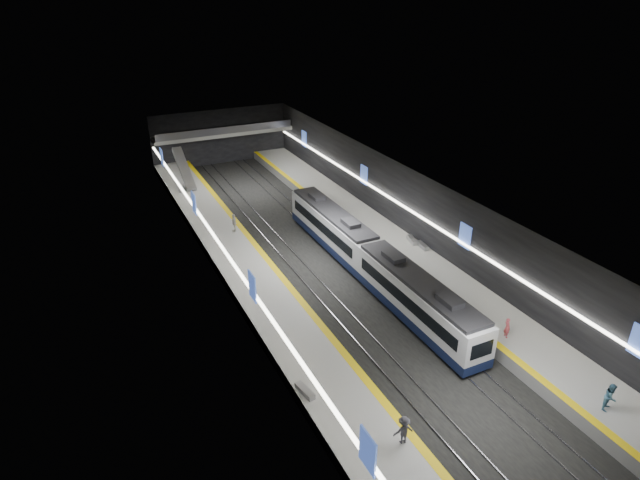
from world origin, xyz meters
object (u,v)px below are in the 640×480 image
bench_left_near (305,391)px  bench_right_far (412,240)px  passenger_left_b (404,430)px  passenger_right_a (507,328)px  passenger_left_a (234,223)px  passenger_right_b (611,397)px  bench_left_far (182,189)px  escalator (184,169)px  train (370,258)px  bench_right_near (423,246)px

bench_left_near → bench_right_far: (18.76, 15.34, 0.01)m
bench_left_near → bench_right_far: 24.23m
bench_right_far → passenger_left_b: size_ratio=0.97×
bench_right_far → passenger_left_b: 26.35m
passenger_right_a → bench_right_far: bearing=3.8°
passenger_left_a → passenger_right_b: bearing=36.3°
bench_left_near → passenger_left_a: passenger_left_a is taller
bench_left_far → bench_right_far: size_ratio=0.89×
escalator → train: bearing=-71.7°
passenger_right_b → passenger_right_a: bearing=71.9°
escalator → bench_right_near: bearing=-59.4°
passenger_right_a → passenger_right_b: passenger_right_b is taller
escalator → bench_left_far: (-1.10, -2.76, -1.70)m
bench_right_far → passenger_left_b: (-15.31, -21.43, 0.71)m
passenger_right_b → bench_left_near: bearing=129.3°
bench_right_far → passenger_right_b: size_ratio=0.94×
bench_left_far → bench_right_far: bearing=-30.4°
escalator → passenger_right_b: (14.43, -51.89, -0.95)m
train → passenger_right_a: (3.99, -13.26, -0.39)m
passenger_left_b → passenger_left_a: bearing=-81.4°
passenger_right_b → passenger_left_a: (-13.13, 34.87, 0.04)m
bench_right_near → passenger_right_a: 15.08m
bench_right_near → passenger_left_b: bearing=-122.0°
bench_right_near → passenger_left_a: (-15.67, 11.69, 0.78)m
escalator → passenger_left_a: 17.09m
passenger_right_a → escalator: bearing=31.3°
bench_left_near → passenger_right_b: passenger_right_b is taller
train → passenger_left_a: (-8.70, 13.19, -0.21)m
bench_right_near → passenger_left_b: 25.26m
escalator → bench_right_far: 31.98m
bench_left_near → bench_right_near: (18.97, 13.83, -0.00)m
bench_left_near → bench_right_near: 23.48m
train → bench_right_far: size_ratio=16.72×
train → escalator: size_ratio=3.76×
bench_left_near → bench_right_far: size_ratio=0.94×
bench_right_near → passenger_right_b: 23.33m
escalator → passenger_left_b: escalator is taller
train → passenger_right_a: 13.86m
bench_right_near → train: bearing=-161.9°
train → passenger_left_b: bearing=-114.9°
bench_right_far → passenger_left_a: 18.52m
bench_left_far → passenger_right_b: passenger_right_b is taller
escalator → passenger_right_a: size_ratio=4.94×
train → passenger_right_b: train is taller
bench_right_near → passenger_left_a: bearing=149.2°
bench_left_far → passenger_right_b: 51.53m
train → passenger_right_b: 22.12m
bench_left_far → passenger_left_b: size_ratio=0.86×
passenger_right_b → passenger_left_b: 13.39m
passenger_left_b → train: bearing=-106.6°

